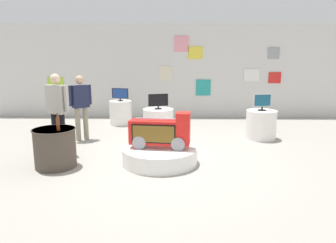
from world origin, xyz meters
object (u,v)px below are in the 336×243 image
tv_on_left_rear (262,101)px  display_pedestal_right_rear (158,123)px  bottle_on_side_table (58,124)px  novelty_firetruck_tv (161,133)px  tv_on_right_rear (158,101)px  shopper_browsing_rear (81,103)px  display_pedestal_left_rear (261,125)px  shopper_browsing_near_truck (57,108)px  main_display_pedestal (160,155)px  tv_on_center_rear (120,94)px  side_table_round (55,148)px  display_pedestal_center_rear (121,113)px

tv_on_left_rear → display_pedestal_right_rear: tv_on_left_rear is taller
bottle_on_side_table → display_pedestal_right_rear: bearing=55.6°
novelty_firetruck_tv → bottle_on_side_table: size_ratio=3.75×
novelty_firetruck_tv → tv_on_left_rear: tv_on_left_rear is taller
bottle_on_side_table → tv_on_right_rear: bearing=55.5°
tv_on_left_rear → shopper_browsing_rear: shopper_browsing_rear is taller
display_pedestal_left_rear → tv_on_right_rear: 2.64m
shopper_browsing_near_truck → display_pedestal_right_rear: bearing=36.4°
main_display_pedestal → tv_on_left_rear: bearing=37.9°
tv_on_center_rear → side_table_round: (-0.61, -3.74, -0.55)m
display_pedestal_left_rear → display_pedestal_center_rear: 4.10m
main_display_pedestal → display_pedestal_right_rear: display_pedestal_right_rear is taller
tv_on_left_rear → tv_on_right_rear: tv_on_left_rear is taller
display_pedestal_center_rear → tv_on_center_rear: tv_on_center_rear is taller
display_pedestal_left_rear → display_pedestal_right_rear: size_ratio=0.96×
side_table_round → bottle_on_side_table: 0.52m
display_pedestal_center_rear → shopper_browsing_rear: bearing=-109.8°
display_pedestal_right_rear → side_table_round: 2.94m
shopper_browsing_rear → display_pedestal_right_rear: bearing=12.1°
display_pedestal_right_rear → side_table_round: side_table_round is taller
display_pedestal_left_rear → shopper_browsing_near_truck: size_ratio=0.44×
novelty_firetruck_tv → shopper_browsing_near_truck: shopper_browsing_near_truck is taller
side_table_round → shopper_browsing_near_truck: shopper_browsing_near_truck is taller
display_pedestal_left_rear → bottle_on_side_table: 4.84m
tv_on_right_rear → side_table_round: size_ratio=0.64×
tv_on_center_rear → tv_on_right_rear: 1.86m
tv_on_left_rear → tv_on_center_rear: 4.10m
tv_on_left_rear → main_display_pedestal: bearing=-142.1°
main_display_pedestal → tv_on_left_rear: tv_on_left_rear is taller
display_pedestal_right_rear → side_table_round: (-1.81, -2.32, 0.02)m
display_pedestal_left_rear → tv_on_left_rear: 0.58m
main_display_pedestal → novelty_firetruck_tv: bearing=-23.8°
main_display_pedestal → display_pedestal_left_rear: display_pedestal_left_rear is taller
tv_on_center_rear → bottle_on_side_table: 3.89m
tv_on_right_rear → shopper_browsing_near_truck: bearing=-143.7°
main_display_pedestal → bottle_on_side_table: 1.97m
novelty_firetruck_tv → shopper_browsing_near_truck: size_ratio=0.70×
side_table_round → shopper_browsing_near_truck: bearing=104.8°
display_pedestal_center_rear → tv_on_center_rear: size_ratio=1.40×
display_pedestal_center_rear → tv_on_center_rear: (0.00, -0.00, 0.57)m
novelty_firetruck_tv → bottle_on_side_table: 1.88m
novelty_firetruck_tv → tv_on_center_rear: (-1.35, 3.50, 0.33)m
side_table_round → novelty_firetruck_tv: bearing=6.8°
tv_on_center_rear → shopper_browsing_near_truck: (-0.83, -2.91, 0.06)m
display_pedestal_left_rear → tv_on_left_rear: bearing=-100.8°
tv_on_center_rear → tv_on_right_rear: tv_on_right_rear is taller
display_pedestal_right_rear → side_table_round: size_ratio=0.99×
bottle_on_side_table → shopper_browsing_rear: 2.06m
tv_on_center_rear → bottle_on_side_table: tv_on_center_rear is taller
tv_on_right_rear → bottle_on_side_table: size_ratio=1.59×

